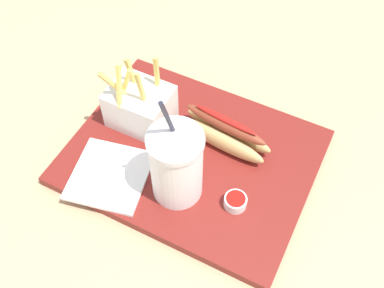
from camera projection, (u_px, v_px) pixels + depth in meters
ground_plane at (192, 163)px, 0.85m from camera, size 2.40×2.40×0.02m
food_tray at (192, 157)px, 0.84m from camera, size 0.43×0.33×0.02m
soda_cup at (176, 165)px, 0.73m from camera, size 0.09×0.09×0.23m
fries_basket at (140, 106)px, 0.84m from camera, size 0.11×0.09×0.14m
hot_dog_1 at (224, 133)px, 0.82m from camera, size 0.18×0.07×0.07m
ketchup_cup_1 at (235, 201)px, 0.76m from camera, size 0.04×0.04×0.02m
ketchup_cup_2 at (161, 145)px, 0.83m from camera, size 0.04×0.04×0.02m
napkin_stack at (110, 175)px, 0.80m from camera, size 0.15×0.15×0.01m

